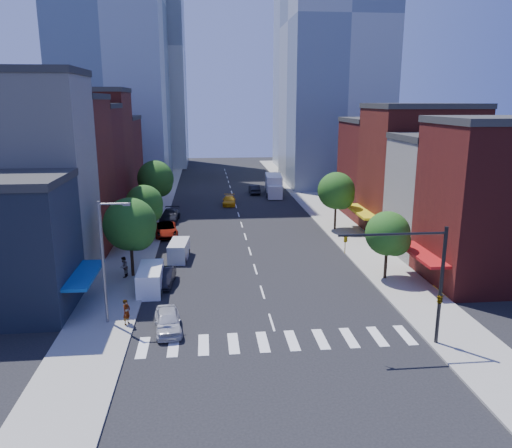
{
  "coord_description": "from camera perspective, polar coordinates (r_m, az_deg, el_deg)",
  "views": [
    {
      "loc": [
        -4.6,
        -33.63,
        15.88
      ],
      "look_at": [
        -0.13,
        10.08,
        5.0
      ],
      "focal_mm": 35.0,
      "sensor_mm": 36.0,
      "label": 1
    }
  ],
  "objects": [
    {
      "name": "bldg_right_0",
      "position": [
        48.43,
        26.22,
        1.9
      ],
      "size": [
        12.0,
        9.0,
        14.0
      ],
      "primitive_type": "cube",
      "color": "#571715",
      "rests_on": "ground"
    },
    {
      "name": "tower_ne",
      "position": [
        99.75,
        9.17,
        21.88
      ],
      "size": [
        18.0,
        20.0,
        60.0
      ],
      "primitive_type": "cube",
      "color": "#9EA5AD",
      "rests_on": "ground"
    },
    {
      "name": "cargo_van_far",
      "position": [
        51.81,
        -8.82,
        -3.03
      ],
      "size": [
        2.16,
        4.56,
        1.88
      ],
      "rotation": [
        0.0,
        0.0,
        -0.09
      ],
      "color": "silver",
      "rests_on": "ground"
    },
    {
      "name": "streetlight",
      "position": [
        36.93,
        -16.85,
        -3.4
      ],
      "size": [
        2.25,
        0.25,
        9.0
      ],
      "color": "slate",
      "rests_on": "sidewalk_left"
    },
    {
      "name": "bldg_left_1",
      "position": [
        48.98,
        -25.41,
        4.49
      ],
      "size": [
        12.0,
        8.0,
        18.0
      ],
      "primitive_type": "cube",
      "color": "#B5B0A7",
      "rests_on": "ground"
    },
    {
      "name": "parked_car_third",
      "position": [
        61.08,
        -10.25,
        -0.63
      ],
      "size": [
        3.29,
        5.94,
        1.57
      ],
      "primitive_type": "imported",
      "rotation": [
        0.0,
        0.0,
        0.12
      ],
      "color": "#999999",
      "rests_on": "ground"
    },
    {
      "name": "bldg_left_3",
      "position": [
        65.29,
        -20.44,
        5.66
      ],
      "size": [
        12.0,
        8.0,
        15.0
      ],
      "primitive_type": "cube",
      "color": "#571715",
      "rests_on": "ground"
    },
    {
      "name": "parked_car_second",
      "position": [
        45.13,
        -10.43,
        -5.95
      ],
      "size": [
        1.87,
        4.53,
        1.46
      ],
      "primitive_type": "imported",
      "rotation": [
        0.0,
        0.0,
        -0.08
      ],
      "color": "black",
      "rests_on": "ground"
    },
    {
      "name": "pedestrian_far",
      "position": [
        47.29,
        -14.88,
        -4.77
      ],
      "size": [
        0.83,
        1.02,
        1.93
      ],
      "primitive_type": "imported",
      "rotation": [
        0.0,
        0.0,
        -1.69
      ],
      "color": "#999999",
      "rests_on": "sidewalk_left"
    },
    {
      "name": "bldg_left_4",
      "position": [
        73.37,
        -18.88,
        7.4
      ],
      "size": [
        12.0,
        9.0,
        17.0
      ],
      "primitive_type": "cube",
      "color": "maroon",
      "rests_on": "ground"
    },
    {
      "name": "parked_car_front",
      "position": [
        36.45,
        -10.04,
        -10.84
      ],
      "size": [
        2.3,
        4.64,
        1.52
      ],
      "primitive_type": "imported",
      "rotation": [
        0.0,
        0.0,
        0.12
      ],
      "color": "#B7B7BC",
      "rests_on": "ground"
    },
    {
      "name": "bldg_left_2",
      "position": [
        57.11,
        -22.55,
        4.92
      ],
      "size": [
        12.0,
        9.0,
        16.0
      ],
      "primitive_type": "cube",
      "color": "maroon",
      "rests_on": "ground"
    },
    {
      "name": "bldg_right_1",
      "position": [
        55.84,
        21.59,
        2.73
      ],
      "size": [
        12.0,
        8.0,
        12.0
      ],
      "primitive_type": "cube",
      "color": "#B5B0A7",
      "rests_on": "ground"
    },
    {
      "name": "traffic_signal",
      "position": [
        34.61,
        19.56,
        -6.73
      ],
      "size": [
        7.24,
        2.24,
        8.0
      ],
      "color": "black",
      "rests_on": "sidewalk_right"
    },
    {
      "name": "box_truck",
      "position": [
        85.87,
        2.04,
        4.36
      ],
      "size": [
        3.19,
        8.8,
        3.48
      ],
      "rotation": [
        0.0,
        0.0,
        -0.07
      ],
      "color": "silver",
      "rests_on": "ground"
    },
    {
      "name": "tree_right_near",
      "position": [
        46.13,
        15.01,
        -1.26
      ],
      "size": [
        4.0,
        4.0,
        6.2
      ],
      "color": "black",
      "rests_on": "sidewalk_right"
    },
    {
      "name": "bldg_right_3",
      "position": [
        72.92,
        14.85,
        6.06
      ],
      "size": [
        12.0,
        10.0,
        13.0
      ],
      "primitive_type": "cube",
      "color": "#571715",
      "rests_on": "ground"
    },
    {
      "name": "sidewalk_left",
      "position": [
        75.73,
        -11.7,
        1.57
      ],
      "size": [
        5.0,
        120.0,
        0.15
      ],
      "primitive_type": "cube",
      "color": "gray",
      "rests_on": "ground"
    },
    {
      "name": "bldg_left_5",
      "position": [
        82.82,
        -17.34,
        6.78
      ],
      "size": [
        12.0,
        10.0,
        13.0
      ],
      "primitive_type": "cube",
      "color": "#571715",
      "rests_on": "ground"
    },
    {
      "name": "tower_far_w",
      "position": [
        129.9,
        -12.42,
        18.96
      ],
      "size": [
        18.0,
        18.0,
        56.0
      ],
      "primitive_type": "cube",
      "color": "#9EA5AD",
      "rests_on": "ground"
    },
    {
      "name": "crosswalk",
      "position": [
        34.81,
        2.47,
        -13.24
      ],
      "size": [
        19.0,
        3.0,
        0.01
      ],
      "primitive_type": "cube",
      "color": "silver",
      "rests_on": "ground"
    },
    {
      "name": "tree_left_far",
      "position": [
        70.7,
        -11.29,
        4.95
      ],
      "size": [
        5.0,
        5.0,
        7.75
      ],
      "color": "black",
      "rests_on": "sidewalk_left"
    },
    {
      "name": "traffic_car_far",
      "position": [
        92.84,
        2.07,
        4.45
      ],
      "size": [
        1.73,
        3.83,
        1.28
      ],
      "primitive_type": "imported",
      "rotation": [
        0.0,
        0.0,
        3.08
      ],
      "color": "#999999",
      "rests_on": "ground"
    },
    {
      "name": "tree_left_mid",
      "position": [
        57.11,
        -12.51,
        2.11
      ],
      "size": [
        4.2,
        4.2,
        6.65
      ],
      "color": "black",
      "rests_on": "sidewalk_left"
    },
    {
      "name": "pedestrian_near",
      "position": [
        37.62,
        -14.58,
        -9.71
      ],
      "size": [
        0.71,
        0.82,
        1.89
      ],
      "primitive_type": "imported",
      "rotation": [
        0.0,
        0.0,
        1.11
      ],
      "color": "#999999",
      "rests_on": "sidewalk_left"
    },
    {
      "name": "taxi",
      "position": [
        78.12,
        -3.09,
        2.69
      ],
      "size": [
        2.29,
        4.98,
        1.41
      ],
      "primitive_type": "imported",
      "rotation": [
        0.0,
        0.0,
        -0.06
      ],
      "color": "#E79F0C",
      "rests_on": "ground"
    },
    {
      "name": "sidewalk_right",
      "position": [
        77.23,
        7.09,
        1.99
      ],
      "size": [
        5.0,
        120.0,
        0.15
      ],
      "primitive_type": "cube",
      "color": "gray",
      "rests_on": "ground"
    },
    {
      "name": "tree_right_far",
      "position": [
        62.71,
        9.3,
        3.61
      ],
      "size": [
        4.6,
        4.6,
        7.2
      ],
      "color": "black",
      "rests_on": "sidewalk_right"
    },
    {
      "name": "parked_car_rear",
      "position": [
        68.21,
        -9.81,
        0.94
      ],
      "size": [
        2.71,
        5.79,
        1.63
      ],
      "primitive_type": "imported",
      "rotation": [
        0.0,
        0.0,
        -0.08
      ],
      "color": "black",
      "rests_on": "ground"
    },
    {
      "name": "bldg_right_2",
      "position": [
        63.62,
        18.04,
        5.66
      ],
      "size": [
        12.0,
        10.0,
        15.0
      ],
      "primitive_type": "cube",
      "color": "maroon",
      "rests_on": "ground"
    },
    {
      "name": "cargo_van_near",
      "position": [
        43.74,
        -11.98,
        -6.24
      ],
      "size": [
        2.07,
        4.95,
        2.1
      ],
      "rotation": [
        0.0,
        0.0,
        0.01
      ],
      "color": "white",
      "rests_on": "ground"
    },
    {
      "name": "ground",
      "position": [
        37.48,
        1.8,
        -11.17
      ],
      "size": [
        220.0,
        220.0,
        0.0
      ],
      "primitive_type": "plane",
      "color": "black",
      "rests_on": "ground"
    },
    {
      "name": "traffic_car_oncoming",
      "position": [
        87.66,
        -0.19,
        4.0
      ],
      "size": [
        1.72,
        4.85,
        1.59
      ],
      "primitive_type": "imported",
      "rotation": [
        0.0,
        0.0,
        3.15
      ],
      "color": "black",
      "rests_on": "ground"
    },
    {
      "name": "tree_left_near",
      "position": [
        46.39,
        -14.02,
        -0.25
      ],
      "size": [
        4.8,
        4.8,
        7.3
      ],
      "color": "black",
      "rests_on": "sidewalk_left"
    }
  ]
}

